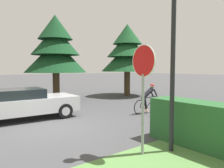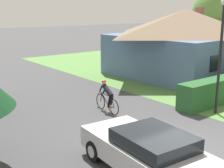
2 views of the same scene
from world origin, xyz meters
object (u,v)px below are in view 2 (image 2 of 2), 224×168
object	(u,v)px
street_lamp	(221,45)
deciduous_tree_right	(221,12)
sedan_left_lane	(148,152)
cyclist	(107,97)
cottage_house	(185,41)

from	to	relation	value
street_lamp	deciduous_tree_right	xyz separation A→B (m)	(11.84, 7.91, 1.20)
street_lamp	sedan_left_lane	bearing A→B (deg)	-162.23
sedan_left_lane	cyclist	size ratio (longest dim) A/B	2.48
street_lamp	deciduous_tree_right	size ratio (longest dim) A/B	0.74
cottage_house	street_lamp	world-z (taller)	street_lamp
cottage_house	deciduous_tree_right	world-z (taller)	deciduous_tree_right
sedan_left_lane	cottage_house	bearing A→B (deg)	-50.34
cottage_house	cyclist	size ratio (longest dim) A/B	5.58
sedan_left_lane	cyclist	bearing A→B (deg)	-21.49
cyclist	street_lamp	bearing A→B (deg)	-127.34
deciduous_tree_right	cottage_house	bearing A→B (deg)	-167.74
cyclist	street_lamp	distance (m)	5.37
cottage_house	sedan_left_lane	bearing A→B (deg)	-147.14
cyclist	cottage_house	bearing A→B (deg)	-66.61
street_lamp	cyclist	bearing A→B (deg)	139.32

